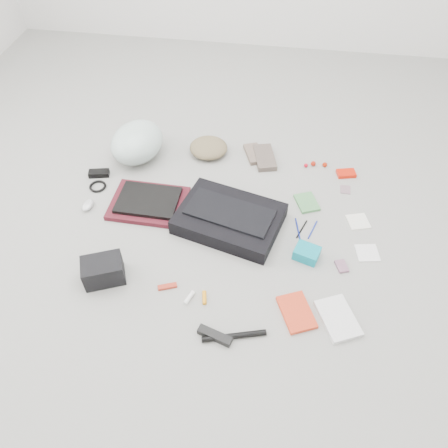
# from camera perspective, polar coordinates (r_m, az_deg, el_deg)

# --- Properties ---
(ground_plane) EXTENTS (4.00, 4.00, 0.00)m
(ground_plane) POSITION_cam_1_polar(r_m,az_deg,el_deg) (2.19, 0.00, -0.87)
(ground_plane) COLOR gray
(messenger_bag) EXTENTS (0.57, 0.47, 0.08)m
(messenger_bag) POSITION_cam_1_polar(r_m,az_deg,el_deg) (2.19, 0.71, 0.70)
(messenger_bag) COLOR black
(messenger_bag) RESTS_ON ground_plane
(bag_flap) EXTENTS (0.46, 0.30, 0.01)m
(bag_flap) POSITION_cam_1_polar(r_m,az_deg,el_deg) (2.15, 0.72, 1.55)
(bag_flap) COLOR black
(bag_flap) RESTS_ON messenger_bag
(laptop_sleeve) EXTENTS (0.39, 0.30, 0.03)m
(laptop_sleeve) POSITION_cam_1_polar(r_m,az_deg,el_deg) (2.34, -9.80, 2.67)
(laptop_sleeve) COLOR #4E131C
(laptop_sleeve) RESTS_ON ground_plane
(laptop) EXTENTS (0.32, 0.23, 0.02)m
(laptop) POSITION_cam_1_polar(r_m,az_deg,el_deg) (2.32, -9.88, 3.09)
(laptop) COLOR black
(laptop) RESTS_ON laptop_sleeve
(bike_helmet) EXTENTS (0.36, 0.41, 0.21)m
(bike_helmet) POSITION_cam_1_polar(r_m,az_deg,el_deg) (2.59, -11.29, 10.44)
(bike_helmet) COLOR silver
(bike_helmet) RESTS_ON ground_plane
(beanie) EXTENTS (0.24, 0.23, 0.08)m
(beanie) POSITION_cam_1_polar(r_m,az_deg,el_deg) (2.61, -2.03, 9.93)
(beanie) COLOR #746446
(beanie) RESTS_ON ground_plane
(mitten_left) EXTENTS (0.14, 0.19, 0.03)m
(mitten_left) POSITION_cam_1_polar(r_m,az_deg,el_deg) (2.61, 3.93, 9.13)
(mitten_left) COLOR #705D51
(mitten_left) RESTS_ON ground_plane
(mitten_right) EXTENTS (0.16, 0.24, 0.03)m
(mitten_right) POSITION_cam_1_polar(r_m,az_deg,el_deg) (2.59, 5.34, 8.64)
(mitten_right) COLOR brown
(mitten_right) RESTS_ON ground_plane
(power_brick) EXTENTS (0.12, 0.07, 0.03)m
(power_brick) POSITION_cam_1_polar(r_m,az_deg,el_deg) (2.57, -16.01, 6.38)
(power_brick) COLOR black
(power_brick) RESTS_ON ground_plane
(cable_coil) EXTENTS (0.11, 0.11, 0.01)m
(cable_coil) POSITION_cam_1_polar(r_m,az_deg,el_deg) (2.50, -16.17, 4.74)
(cable_coil) COLOR black
(cable_coil) RESTS_ON ground_plane
(mouse) EXTENTS (0.06, 0.09, 0.03)m
(mouse) POSITION_cam_1_polar(r_m,az_deg,el_deg) (2.40, -17.37, 2.38)
(mouse) COLOR silver
(mouse) RESTS_ON ground_plane
(camera_bag) EXTENTS (0.21, 0.18, 0.12)m
(camera_bag) POSITION_cam_1_polar(r_m,az_deg,el_deg) (2.04, -15.50, -5.88)
(camera_bag) COLOR black
(camera_bag) RESTS_ON ground_plane
(multitool) EXTENTS (0.09, 0.05, 0.01)m
(multitool) POSITION_cam_1_polar(r_m,az_deg,el_deg) (2.00, -7.41, -8.09)
(multitool) COLOR #9F2918
(multitool) RESTS_ON ground_plane
(toiletry_tube_white) EXTENTS (0.04, 0.07, 0.02)m
(toiletry_tube_white) POSITION_cam_1_polar(r_m,az_deg,el_deg) (1.95, -4.58, -9.57)
(toiletry_tube_white) COLOR silver
(toiletry_tube_white) RESTS_ON ground_plane
(toiletry_tube_orange) EXTENTS (0.03, 0.07, 0.02)m
(toiletry_tube_orange) POSITION_cam_1_polar(r_m,az_deg,el_deg) (1.95, -2.58, -9.59)
(toiletry_tube_orange) COLOR orange
(toiletry_tube_orange) RESTS_ON ground_plane
(u_lock) EXTENTS (0.15, 0.08, 0.03)m
(u_lock) POSITION_cam_1_polar(r_m,az_deg,el_deg) (1.85, -1.21, -14.37)
(u_lock) COLOR black
(u_lock) RESTS_ON ground_plane
(bike_pump) EXTENTS (0.26, 0.10, 0.02)m
(bike_pump) POSITION_cam_1_polar(r_m,az_deg,el_deg) (1.85, 1.32, -14.41)
(bike_pump) COLOR black
(bike_pump) RESTS_ON ground_plane
(book_red) EXTENTS (0.19, 0.22, 0.02)m
(book_red) POSITION_cam_1_polar(r_m,az_deg,el_deg) (1.93, 9.45, -11.30)
(book_red) COLOR red
(book_red) RESTS_ON ground_plane
(book_white) EXTENTS (0.21, 0.24, 0.02)m
(book_white) POSITION_cam_1_polar(r_m,az_deg,el_deg) (1.95, 14.65, -11.84)
(book_white) COLOR silver
(book_white) RESTS_ON ground_plane
(notepad) EXTENTS (0.15, 0.16, 0.02)m
(notepad) POSITION_cam_1_polar(r_m,az_deg,el_deg) (2.36, 10.76, 2.77)
(notepad) COLOR #47824A
(notepad) RESTS_ON ground_plane
(pen_blue) EXTENTS (0.03, 0.14, 0.01)m
(pen_blue) POSITION_cam_1_polar(r_m,az_deg,el_deg) (2.23, 9.61, -0.61)
(pen_blue) COLOR navy
(pen_blue) RESTS_ON ground_plane
(pen_black) EXTENTS (0.05, 0.13, 0.01)m
(pen_black) POSITION_cam_1_polar(r_m,az_deg,el_deg) (2.23, 10.12, -0.67)
(pen_black) COLOR black
(pen_black) RESTS_ON ground_plane
(pen_navy) EXTENTS (0.05, 0.12, 0.01)m
(pen_navy) POSITION_cam_1_polar(r_m,az_deg,el_deg) (2.24, 11.50, -0.74)
(pen_navy) COLOR navy
(pen_navy) RESTS_ON ground_plane
(accordion_wallet) EXTENTS (0.14, 0.12, 0.06)m
(accordion_wallet) POSITION_cam_1_polar(r_m,az_deg,el_deg) (2.10, 10.75, -3.76)
(accordion_wallet) COLOR #0A8EA4
(accordion_wallet) RESTS_ON ground_plane
(card_deck) EXTENTS (0.07, 0.08, 0.01)m
(card_deck) POSITION_cam_1_polar(r_m,az_deg,el_deg) (2.12, 15.11, -5.34)
(card_deck) COLOR #8D5E77
(card_deck) RESTS_ON ground_plane
(napkin_top) EXTENTS (0.13, 0.13, 0.01)m
(napkin_top) POSITION_cam_1_polar(r_m,az_deg,el_deg) (2.33, 17.10, 0.31)
(napkin_top) COLOR silver
(napkin_top) RESTS_ON ground_plane
(napkin_bottom) EXTENTS (0.12, 0.12, 0.01)m
(napkin_bottom) POSITION_cam_1_polar(r_m,az_deg,el_deg) (2.21, 18.21, -3.60)
(napkin_bottom) COLOR silver
(napkin_bottom) RESTS_ON ground_plane
(lollipop_a) EXTENTS (0.03, 0.03, 0.02)m
(lollipop_a) POSITION_cam_1_polar(r_m,az_deg,el_deg) (2.57, 10.66, 7.53)
(lollipop_a) COLOR red
(lollipop_a) RESTS_ON ground_plane
(lollipop_b) EXTENTS (0.04, 0.04, 0.03)m
(lollipop_b) POSITION_cam_1_polar(r_m,az_deg,el_deg) (2.59, 11.58, 7.74)
(lollipop_b) COLOR #A31A0A
(lollipop_b) RESTS_ON ground_plane
(lollipop_c) EXTENTS (0.03, 0.03, 0.03)m
(lollipop_c) POSITION_cam_1_polar(r_m,az_deg,el_deg) (2.60, 13.03, 7.56)
(lollipop_c) COLOR #A11C04
(lollipop_c) RESTS_ON ground_plane
(altoids_tin) EXTENTS (0.11, 0.09, 0.02)m
(altoids_tin) POSITION_cam_1_polar(r_m,az_deg,el_deg) (2.57, 15.66, 6.38)
(altoids_tin) COLOR red
(altoids_tin) RESTS_ON ground_plane
(stamp_sheet) EXTENTS (0.06, 0.07, 0.00)m
(stamp_sheet) POSITION_cam_1_polar(r_m,az_deg,el_deg) (2.49, 15.57, 4.36)
(stamp_sheet) COLOR gray
(stamp_sheet) RESTS_ON ground_plane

